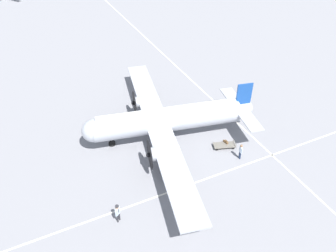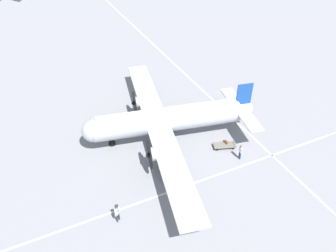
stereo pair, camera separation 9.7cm
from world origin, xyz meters
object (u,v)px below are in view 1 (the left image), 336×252
object	(u,v)px
crew_foreground	(118,212)
suitcase_near_door	(224,142)
suitcase_upright_spare	(226,143)
airliner_main	(164,120)
baggage_cart	(225,145)
passenger_boarding	(241,150)

from	to	relation	value
crew_foreground	suitcase_near_door	xyz separation A→B (m)	(4.40, -12.78, -0.89)
suitcase_near_door	suitcase_upright_spare	bearing A→B (deg)	-157.65
airliner_main	baggage_cart	xyz separation A→B (m)	(-3.92, -4.89, -2.12)
passenger_boarding	airliner_main	bearing A→B (deg)	-123.53
passenger_boarding	suitcase_near_door	xyz separation A→B (m)	(2.41, 0.21, -0.80)
airliner_main	baggage_cart	size ratio (longest dim) A/B	10.80
crew_foreground	suitcase_near_door	world-z (taller)	crew_foreground
crew_foreground	suitcase_upright_spare	bearing A→B (deg)	159.78
passenger_boarding	crew_foreground	bearing A→B (deg)	-66.71
passenger_boarding	suitcase_near_door	size ratio (longest dim) A/B	3.32
airliner_main	passenger_boarding	bearing A→B (deg)	143.43
airliner_main	suitcase_near_door	size ratio (longest dim) A/B	50.67
crew_foreground	suitcase_near_door	distance (m)	13.55
airliner_main	baggage_cart	bearing A→B (deg)	152.78
crew_foreground	airliner_main	bearing A→B (deg)	-172.32
airliner_main	crew_foreground	xyz separation A→B (m)	(-7.93, 7.66, -1.26)
airliner_main	suitcase_near_door	world-z (taller)	airliner_main
suitcase_upright_spare	crew_foreground	bearing A→B (deg)	108.08
airliner_main	suitcase_near_door	xyz separation A→B (m)	(-3.53, -5.12, -2.16)
airliner_main	suitcase_upright_spare	bearing A→B (deg)	155.85
passenger_boarding	baggage_cart	bearing A→B (deg)	-153.19
suitcase_near_door	suitcase_upright_spare	size ratio (longest dim) A/B	0.86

